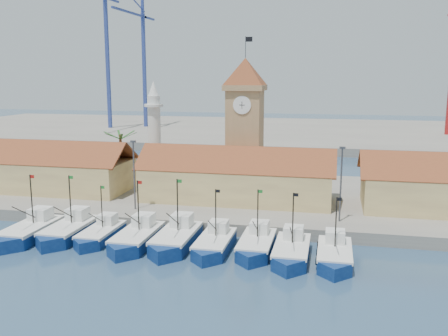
% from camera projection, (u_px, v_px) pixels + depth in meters
% --- Properties ---
extents(ground, '(400.00, 400.00, 0.00)m').
position_uv_depth(ground, '(200.00, 260.00, 51.34)').
color(ground, navy).
rests_on(ground, ground).
extents(quay, '(140.00, 32.00, 1.50)m').
position_uv_depth(quay, '(242.00, 198.00, 74.24)').
color(quay, gray).
rests_on(quay, ground).
extents(terminal, '(240.00, 80.00, 2.00)m').
position_uv_depth(terminal, '(291.00, 132.00, 156.78)').
color(terminal, gray).
rests_on(terminal, ground).
extents(boat_0, '(3.80, 10.40, 7.87)m').
position_uv_depth(boat_0, '(29.00, 232.00, 57.60)').
color(boat_0, navy).
rests_on(boat_0, ground).
extents(boat_1, '(3.73, 10.21, 7.72)m').
position_uv_depth(boat_1, '(68.00, 232.00, 57.87)').
color(boat_1, navy).
rests_on(boat_1, ground).
extents(boat_2, '(3.22, 8.83, 6.68)m').
position_uv_depth(boat_2, '(100.00, 235.00, 57.02)').
color(boat_2, navy).
rests_on(boat_2, ground).
extents(boat_3, '(3.71, 10.15, 7.68)m').
position_uv_depth(boat_3, '(136.00, 239.00, 55.32)').
color(boat_3, navy).
rests_on(boat_3, ground).
extents(boat_4, '(3.83, 10.48, 7.93)m').
position_uv_depth(boat_4, '(175.00, 240.00, 54.91)').
color(boat_4, navy).
rests_on(boat_4, ground).
extents(boat_5, '(3.41, 9.35, 7.07)m').
position_uv_depth(boat_5, '(214.00, 245.00, 53.62)').
color(boat_5, navy).
rests_on(boat_5, ground).
extents(boat_6, '(3.44, 9.41, 7.12)m').
position_uv_depth(boat_6, '(256.00, 246.00, 53.27)').
color(boat_6, navy).
rests_on(boat_6, ground).
extents(boat_7, '(3.51, 9.61, 7.27)m').
position_uv_depth(boat_7, '(291.00, 253.00, 51.20)').
color(boat_7, navy).
rests_on(boat_7, ground).
extents(boat_8, '(3.40, 9.31, 7.05)m').
position_uv_depth(boat_8, '(335.00, 256.00, 50.23)').
color(boat_8, navy).
rests_on(boat_8, ground).
extents(hall_left, '(31.20, 10.13, 7.61)m').
position_uv_depth(hall_left, '(33.00, 173.00, 76.53)').
color(hall_left, '#E7CD7F').
rests_on(hall_left, quay).
extents(hall_center, '(27.04, 10.13, 7.61)m').
position_uv_depth(hall_center, '(237.00, 182.00, 69.81)').
color(hall_center, '#E7CD7F').
rests_on(hall_center, quay).
extents(clock_tower, '(5.80, 5.80, 22.70)m').
position_uv_depth(clock_tower, '(245.00, 121.00, 74.10)').
color(clock_tower, tan).
rests_on(clock_tower, quay).
extents(minaret, '(3.00, 3.00, 16.30)m').
position_uv_depth(minaret, '(155.00, 132.00, 79.59)').
color(minaret, silver).
rests_on(minaret, quay).
extents(palm_tree, '(5.60, 5.03, 8.39)m').
position_uv_depth(palm_tree, '(121.00, 155.00, 79.36)').
color(palm_tree, brown).
rests_on(palm_tree, quay).
extents(lamp_posts, '(80.70, 0.25, 9.03)m').
position_uv_depth(lamp_posts, '(229.00, 176.00, 61.56)').
color(lamp_posts, '#3F3F44').
rests_on(lamp_posts, quay).
extents(crane_blue_far, '(1.00, 38.08, 48.23)m').
position_uv_depth(crane_blue_far, '(104.00, 41.00, 154.05)').
color(crane_blue_far, '#2E408C').
rests_on(crane_blue_far, terminal).
extents(crane_blue_near, '(1.00, 32.78, 43.05)m').
position_uv_depth(crane_blue_near, '(142.00, 52.00, 158.94)').
color(crane_blue_near, '#2E408C').
rests_on(crane_blue_near, terminal).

